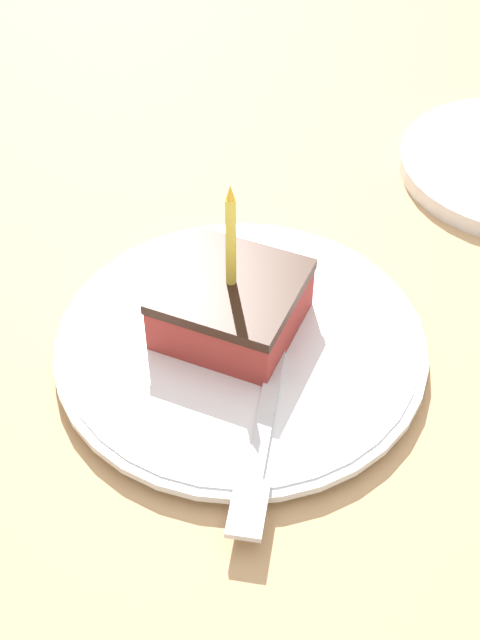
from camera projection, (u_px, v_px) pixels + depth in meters
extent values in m
cube|color=tan|center=(269.00, 380.00, 0.71)|extent=(2.40, 2.40, 0.04)
cylinder|color=silver|center=(240.00, 348.00, 0.70)|extent=(0.28, 0.28, 0.02)
cylinder|color=silver|center=(240.00, 346.00, 0.69)|extent=(0.29, 0.29, 0.01)
cube|color=#99332D|center=(231.00, 308.00, 0.69)|extent=(0.10, 0.10, 0.04)
cube|color=black|center=(231.00, 286.00, 0.67)|extent=(0.10, 0.10, 0.01)
cylinder|color=#EAD84C|center=(231.00, 242.00, 0.64)|extent=(0.01, 0.01, 0.08)
cone|color=yellow|center=(230.00, 192.00, 0.61)|extent=(0.01, 0.01, 0.01)
cube|color=silver|center=(270.00, 394.00, 0.65)|extent=(0.05, 0.15, 0.00)
cube|color=silver|center=(248.00, 509.00, 0.58)|extent=(0.03, 0.05, 0.00)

